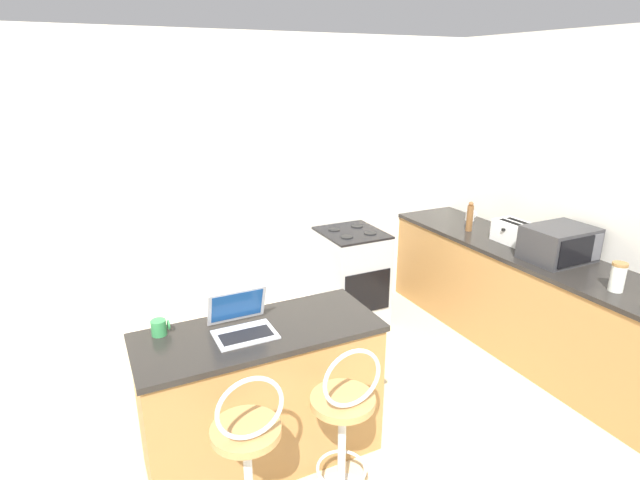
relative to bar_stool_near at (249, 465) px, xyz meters
name	(u,v)px	position (x,y,z in m)	size (l,w,h in m)	color
wall_back	(232,191)	(0.63, 2.27, 0.82)	(12.00, 0.06, 2.60)	silver
breakfast_bar	(262,395)	(0.26, 0.55, -0.04)	(1.40, 0.58, 0.88)	#9E703D
counter_right	(534,305)	(2.72, 0.71, -0.04)	(0.68, 3.08, 0.88)	#9E703D
bar_stool_near	(249,465)	(0.00, 0.00, 0.00)	(0.40, 0.40, 1.02)	silver
bar_stool_far	(344,433)	(0.52, 0.00, 0.00)	(0.40, 0.40, 1.02)	silver
laptop	(242,322)	(0.17, 0.58, 0.46)	(0.34, 0.30, 0.23)	#B7BABF
microwave	(559,244)	(2.74, 0.59, 0.53)	(0.51, 0.38, 0.27)	#2D2D30
toaster	(513,232)	(2.74, 1.05, 0.49)	(0.23, 0.31, 0.19)	silver
stove_range	(351,276)	(1.64, 1.92, -0.04)	(0.54, 0.61, 0.89)	#9EA3A8
pepper_mill	(470,217)	(2.63, 1.47, 0.53)	(0.06, 0.06, 0.28)	brown
mug_white	(470,216)	(2.88, 1.73, 0.45)	(0.10, 0.09, 0.10)	white
mug_green	(159,327)	(-0.26, 0.74, 0.45)	(0.10, 0.08, 0.09)	#338447
storage_jar	(618,277)	(2.60, 0.01, 0.50)	(0.10, 0.10, 0.20)	silver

